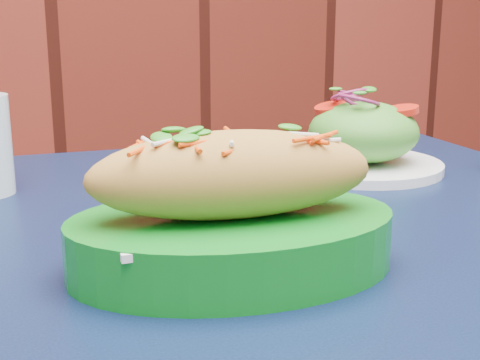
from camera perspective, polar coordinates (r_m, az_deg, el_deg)
name	(u,v)px	position (r m, az deg, el deg)	size (l,w,h in m)	color
cafe_table	(282,298)	(0.71, 3.65, -10.02)	(0.89, 0.89, 0.75)	black
banh_mi_basket	(233,213)	(0.53, -0.62, -2.86)	(0.29, 0.22, 0.12)	#0B741A
salad_plate	(363,139)	(0.88, 10.45, 3.48)	(0.21, 0.21, 0.11)	white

